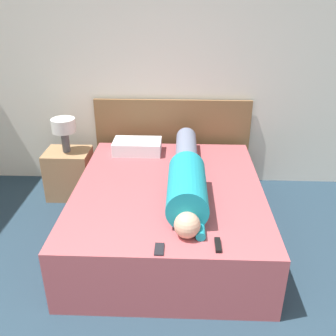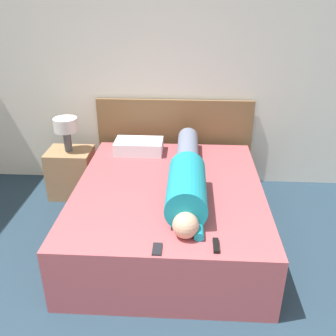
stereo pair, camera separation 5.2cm
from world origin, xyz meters
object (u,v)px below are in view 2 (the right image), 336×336
table_lamp (66,127)px  cell_phone (157,249)px  nightstand (72,173)px  pillow_near_headboard (139,146)px  bed (169,211)px  person_lying (187,176)px  tv_remote (216,246)px

table_lamp → cell_phone: 2.01m
nightstand → pillow_near_headboard: (0.78, -0.01, 0.34)m
nightstand → bed: bearing=-33.3°
person_lying → tv_remote: person_lying is taller
bed → cell_phone: 0.95m
cell_phone → person_lying: bearing=77.3°
pillow_near_headboard → tv_remote: (0.74, -1.59, -0.06)m
tv_remote → cell_phone: (-0.40, -0.05, -0.01)m
nightstand → pillow_near_headboard: bearing=-1.0°
bed → person_lying: size_ratio=1.11×
pillow_near_headboard → cell_phone: size_ratio=3.89×
nightstand → pillow_near_headboard: pillow_near_headboard is taller
table_lamp → person_lying: table_lamp is taller
pillow_near_headboard → tv_remote: pillow_near_headboard is taller
person_lying → pillow_near_headboard: size_ratio=3.54×
person_lying → pillow_near_headboard: bearing=123.0°
table_lamp → pillow_near_headboard: bearing=-1.0°
bed → person_lying: bearing=-24.2°
pillow_near_headboard → person_lying: bearing=-57.0°
nightstand → cell_phone: cell_phone is taller
table_lamp → cell_phone: table_lamp is taller
table_lamp → tv_remote: (1.51, -1.61, -0.25)m
nightstand → pillow_near_headboard: size_ratio=1.07×
table_lamp → cell_phone: bearing=-56.2°
pillow_near_headboard → cell_phone: 1.68m
tv_remote → table_lamp: bearing=133.3°
bed → pillow_near_headboard: (-0.36, 0.73, 0.34)m
table_lamp → person_lying: size_ratio=0.21×
nightstand → cell_phone: size_ratio=4.15×
table_lamp → pillow_near_headboard: 0.80m
person_lying → cell_phone: 0.87m
bed → nightstand: size_ratio=3.70×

